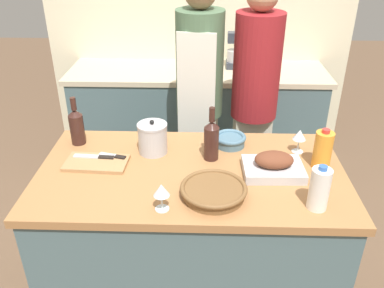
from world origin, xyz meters
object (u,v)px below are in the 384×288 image
at_px(juice_jug, 323,150).
at_px(condiment_bottle_short, 246,66).
at_px(cutting_board, 97,163).
at_px(wine_glass_right, 161,191).
at_px(wine_bottle_green, 77,126).
at_px(condiment_bottle_tall, 267,61).
at_px(roasting_pan, 273,166).
at_px(wicker_basket, 214,191).
at_px(knife_paring, 113,156).
at_px(stand_mixer, 238,53).
at_px(stock_pot, 153,138).
at_px(person_cook_guest, 254,97).
at_px(milk_jug, 319,189).
at_px(knife_chef, 95,157).
at_px(wine_bottle_dark, 211,139).
at_px(person_cook_aproned, 199,95).
at_px(wine_glass_left, 299,136).
at_px(mixing_bowl, 230,140).

bearing_deg(juice_jug, condiment_bottle_short, 101.48).
bearing_deg(cutting_board, wine_glass_right, -43.83).
bearing_deg(wine_bottle_green, condiment_bottle_tall, 46.71).
distance_m(roasting_pan, wicker_basket, 0.35).
bearing_deg(condiment_bottle_short, knife_paring, -121.41).
bearing_deg(wine_glass_right, stand_mixer, 77.05).
distance_m(stand_mixer, condiment_bottle_short, 0.25).
xyz_separation_m(juice_jug, condiment_bottle_tall, (-0.08, 1.46, -0.02)).
height_order(stock_pot, person_cook_guest, person_cook_guest).
bearing_deg(knife_paring, condiment_bottle_short, 58.59).
bearing_deg(condiment_bottle_short, roasting_pan, -89.12).
xyz_separation_m(milk_jug, wine_bottle_green, (-1.17, 0.53, 0.01)).
height_order(wicker_basket, knife_chef, wicker_basket).
bearing_deg(condiment_bottle_tall, wine_glass_right, -110.15).
distance_m(stock_pot, juice_jug, 0.85).
distance_m(roasting_pan, knife_chef, 0.89).
height_order(juice_jug, condiment_bottle_tall, juice_jug).
xyz_separation_m(cutting_board, stand_mixer, (0.80, 1.56, 0.11)).
bearing_deg(wine_bottle_dark, person_cook_aproned, 95.68).
xyz_separation_m(stand_mixer, condiment_bottle_short, (0.05, -0.24, -0.03)).
bearing_deg(stock_pot, person_cook_aproned, 70.97).
xyz_separation_m(wine_bottle_green, condiment_bottle_short, (1.00, 1.10, -0.02)).
height_order(wine_bottle_green, knife_paring, wine_bottle_green).
relative_size(stock_pot, wine_glass_right, 1.46).
bearing_deg(wine_bottle_green, stand_mixer, 54.60).
xyz_separation_m(wine_glass_right, condiment_bottle_short, (0.49, 1.67, -0.00)).
xyz_separation_m(wine_glass_left, condiment_bottle_tall, (0.00, 1.31, -0.02)).
relative_size(wicker_basket, wine_bottle_green, 1.11).
distance_m(wine_glass_right, knife_chef, 0.55).
relative_size(milk_jug, condiment_bottle_short, 1.08).
height_order(wine_bottle_dark, wine_glass_right, wine_bottle_dark).
bearing_deg(knife_paring, stand_mixer, 64.28).
xyz_separation_m(wicker_basket, wine_glass_right, (-0.22, -0.10, 0.06)).
height_order(knife_paring, person_cook_guest, person_cook_guest).
bearing_deg(juice_jug, wicker_basket, -153.58).
bearing_deg(wine_bottle_dark, milk_jug, -41.47).
xyz_separation_m(knife_paring, person_cook_aproned, (0.43, 0.76, 0.03)).
xyz_separation_m(wine_bottle_green, person_cook_guest, (1.02, 0.59, -0.06)).
xyz_separation_m(wine_bottle_dark, person_cook_aproned, (-0.07, 0.73, -0.06)).
bearing_deg(person_cook_aproned, wine_glass_left, -43.36).
xyz_separation_m(wine_bottle_dark, knife_chef, (-0.59, -0.04, -0.09)).
bearing_deg(cutting_board, wine_bottle_green, 124.30).
height_order(wine_bottle_dark, stand_mixer, stand_mixer).
bearing_deg(condiment_bottle_tall, knife_paring, -123.90).
height_order(milk_jug, condiment_bottle_short, milk_jug).
distance_m(knife_chef, condiment_bottle_tall, 1.78).
bearing_deg(condiment_bottle_tall, mixing_bowl, -105.82).
bearing_deg(cutting_board, knife_paring, 32.95).
height_order(knife_chef, person_cook_aproned, person_cook_aproned).
xyz_separation_m(stock_pot, wine_glass_right, (0.09, -0.49, 0.01)).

